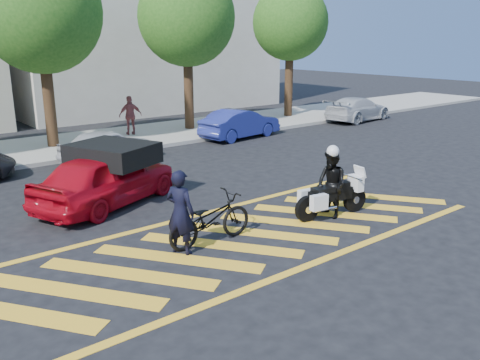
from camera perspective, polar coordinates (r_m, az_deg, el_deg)
ground at (r=11.42m, az=0.25°, el=-6.58°), size 90.00×90.00×0.00m
sidewalk at (r=21.69m, az=-20.18°, el=3.44°), size 60.00×5.00×0.15m
crosswalk at (r=11.40m, az=0.10°, el=-6.61°), size 12.33×4.00×0.01m
building_right at (r=33.16m, az=-11.11°, el=17.47°), size 16.00×8.00×11.00m
tree_center at (r=21.39m, az=-21.22°, el=16.77°), size 4.60×4.60×7.56m
tree_right at (r=24.24m, az=-5.81°, el=17.34°), size 4.40×4.40×7.41m
tree_far_right at (r=28.33m, az=5.76°, el=16.89°), size 4.00×4.00×7.10m
officer_bike at (r=10.46m, az=-6.71°, el=-3.61°), size 0.65×0.77×1.78m
bicycle at (r=11.02m, az=-3.38°, el=-4.41°), size 2.09×0.74×1.10m
police_motorcycle at (r=12.82m, az=10.16°, el=-1.86°), size 2.15×0.80×0.95m
officer_moto at (r=12.71m, az=10.20°, el=-0.48°), size 0.76×0.91×1.69m
red_convertible at (r=13.89m, az=-14.74°, el=0.17°), size 4.65×3.27×1.47m
parked_mid_right at (r=18.82m, az=-14.59°, el=3.76°), size 3.60×1.71×1.19m
parked_right at (r=22.64m, az=0.02°, el=6.36°), size 4.05×1.82×1.29m
parked_far_right at (r=28.16m, az=13.08°, el=7.78°), size 4.52×2.21×1.26m
pedestrian_right at (r=23.13m, az=-12.20°, el=7.11°), size 1.07×0.65×1.71m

